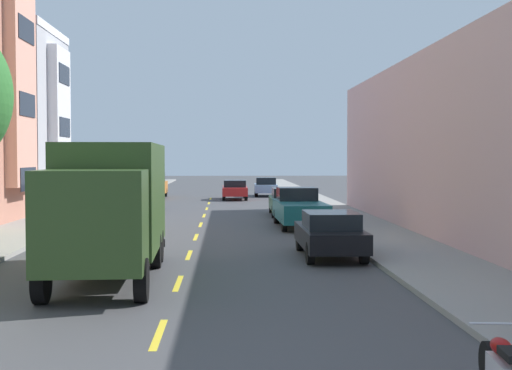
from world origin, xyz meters
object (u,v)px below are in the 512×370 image
(parked_sedan_black, at_px, (330,233))
(parked_hatchback_sky, at_px, (266,187))
(moving_red_sedan, at_px, (235,189))
(parked_wagon_navy, at_px, (132,196))
(parked_wagon_forest, at_px, (288,201))
(parked_pickup_teal, at_px, (300,208))
(parked_suv_orange, at_px, (152,185))
(parked_pickup_white, at_px, (113,205))
(delivery_box_truck, at_px, (111,202))

(parked_sedan_black, height_order, parked_hatchback_sky, parked_hatchback_sky)
(parked_hatchback_sky, height_order, moving_red_sedan, parked_hatchback_sky)
(parked_wagon_navy, bearing_deg, parked_wagon_forest, -28.90)
(parked_wagon_forest, height_order, moving_red_sedan, parked_wagon_forest)
(parked_pickup_teal, height_order, parked_hatchback_sky, parked_pickup_teal)
(parked_hatchback_sky, bearing_deg, moving_red_sedan, -121.12)
(parked_wagon_navy, bearing_deg, parked_suv_orange, 90.20)
(parked_wagon_forest, xyz_separation_m, parked_pickup_white, (-8.73, -3.31, 0.02))
(parked_sedan_black, relative_size, parked_wagon_navy, 0.95)
(moving_red_sedan, bearing_deg, parked_sedan_black, -84.92)
(parked_sedan_black, xyz_separation_m, parked_pickup_white, (-8.72, 12.19, 0.08))
(delivery_box_truck, distance_m, parked_pickup_white, 15.78)
(delivery_box_truck, distance_m, parked_pickup_teal, 14.35)
(parked_suv_orange, bearing_deg, parked_wagon_navy, -89.80)
(parked_pickup_white, height_order, parked_hatchback_sky, parked_pickup_white)
(parked_pickup_white, bearing_deg, parked_wagon_navy, 91.05)
(parked_suv_orange, height_order, parked_sedan_black, parked_suv_orange)
(parked_sedan_black, bearing_deg, parked_hatchback_sky, 90.22)
(parked_sedan_black, distance_m, parked_hatchback_sky, 33.84)
(parked_wagon_navy, height_order, parked_pickup_teal, parked_pickup_teal)
(delivery_box_truck, distance_m, parked_wagon_navy, 23.92)
(parked_wagon_forest, distance_m, parked_pickup_white, 9.33)
(parked_pickup_white, bearing_deg, parked_wagon_forest, 20.74)
(moving_red_sedan, bearing_deg, parked_wagon_navy, -123.83)
(parked_pickup_white, bearing_deg, parked_pickup_teal, -17.11)
(parked_wagon_forest, distance_m, parked_sedan_black, 15.49)
(parked_wagon_navy, bearing_deg, parked_pickup_white, -88.95)
(delivery_box_truck, xyz_separation_m, parked_pickup_white, (-2.47, 15.54, -1.13))
(delivery_box_truck, distance_m, parked_hatchback_sky, 37.71)
(parked_wagon_navy, xyz_separation_m, parked_pickup_teal, (8.90, -10.90, 0.02))
(parked_wagon_forest, bearing_deg, parked_wagon_navy, 151.10)
(parked_pickup_white, xyz_separation_m, moving_red_sedan, (6.08, 17.50, -0.08))
(parked_wagon_navy, bearing_deg, parked_sedan_black, -66.50)
(parked_pickup_teal, bearing_deg, parked_suv_orange, 111.71)
(parked_pickup_white, bearing_deg, parked_sedan_black, -54.43)
(parked_pickup_teal, bearing_deg, delivery_box_truck, -116.05)
(parked_wagon_navy, distance_m, parked_hatchback_sky, 16.04)
(delivery_box_truck, relative_size, parked_pickup_teal, 1.50)
(parked_wagon_navy, bearing_deg, delivery_box_truck, -83.71)
(parked_hatchback_sky, bearing_deg, parked_wagon_navy, -123.01)
(delivery_box_truck, height_order, moving_red_sedan, delivery_box_truck)
(parked_pickup_teal, bearing_deg, parked_sedan_black, -90.19)
(parked_sedan_black, distance_m, parked_pickup_white, 14.98)
(delivery_box_truck, xyz_separation_m, parked_wagon_navy, (-2.62, 23.75, -1.16))
(parked_suv_orange, relative_size, parked_wagon_navy, 1.01)
(parked_suv_orange, height_order, moving_red_sedan, parked_suv_orange)
(parked_wagon_forest, xyz_separation_m, parked_wagon_navy, (-8.88, 4.90, 0.00))
(parked_hatchback_sky, bearing_deg, parked_wagon_forest, -89.56)
(parked_suv_orange, bearing_deg, delivery_box_truck, -85.69)
(parked_pickup_white, height_order, parked_pickup_teal, same)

